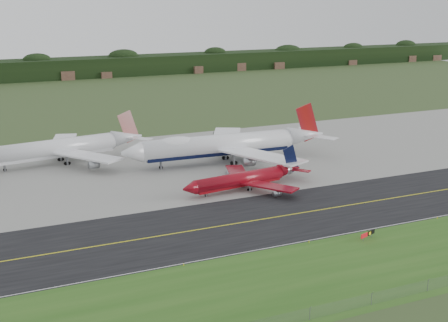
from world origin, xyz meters
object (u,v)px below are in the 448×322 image
jet_red_737 (245,179)px  taxiway_sign (368,234)px  jet_ba_747 (225,144)px  jet_star_tail (62,148)px

jet_red_737 → taxiway_sign: (7.73, -42.69, -1.64)m
taxiway_sign → jet_red_737: bearing=100.3°
jet_ba_747 → taxiway_sign: 69.79m
taxiway_sign → jet_ba_747: bearing=91.0°
jet_red_737 → taxiway_sign: size_ratio=8.01×
jet_ba_747 → jet_red_737: jet_ba_747 is taller
jet_red_737 → jet_star_tail: (-39.15, 47.21, 1.97)m
jet_red_737 → jet_star_tail: size_ratio=0.69×
jet_ba_747 → jet_star_tail: jet_ba_747 is taller
jet_ba_747 → jet_star_tail: size_ratio=1.24×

